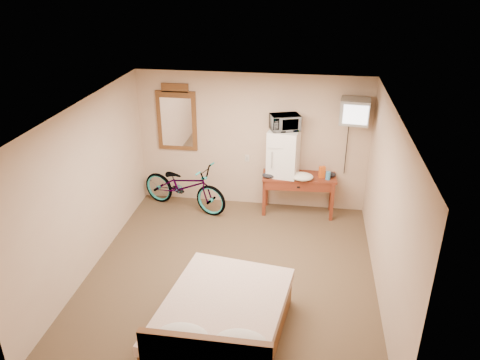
{
  "coord_description": "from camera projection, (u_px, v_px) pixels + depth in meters",
  "views": [
    {
      "loc": [
        0.99,
        -5.64,
        4.22
      ],
      "look_at": [
        0.01,
        0.83,
        1.16
      ],
      "focal_mm": 35.0,
      "sensor_mm": 36.0,
      "label": 1
    }
  ],
  "objects": [
    {
      "name": "desk",
      "position": [
        299.0,
        183.0,
        8.38
      ],
      "size": [
        1.34,
        0.58,
        0.75
      ],
      "color": "maroon",
      "rests_on": "floor"
    },
    {
      "name": "snack_bag",
      "position": [
        322.0,
        172.0,
        8.24
      ],
      "size": [
        0.12,
        0.1,
        0.21
      ],
      "primitive_type": "cube",
      "rotation": [
        0.0,
        0.0,
        0.38
      ],
      "color": "#DF5613",
      "rests_on": "desk"
    },
    {
      "name": "room",
      "position": [
        230.0,
        199.0,
        6.45
      ],
      "size": [
        4.6,
        4.64,
        2.5
      ],
      "color": "#493924",
      "rests_on": "ground"
    },
    {
      "name": "microwave",
      "position": [
        285.0,
        122.0,
        7.99
      ],
      "size": [
        0.57,
        0.48,
        0.27
      ],
      "primitive_type": "imported",
      "rotation": [
        0.0,
        0.0,
        0.34
      ],
      "color": "white",
      "rests_on": "mini_fridge"
    },
    {
      "name": "wall_mirror",
      "position": [
        177.0,
        118.0,
        8.51
      ],
      "size": [
        0.73,
        0.04,
        1.24
      ],
      "color": "brown",
      "rests_on": "room"
    },
    {
      "name": "blue_cup",
      "position": [
        328.0,
        176.0,
        8.18
      ],
      "size": [
        0.08,
        0.08,
        0.14
      ],
      "primitive_type": "cylinder",
      "color": "#398BC2",
      "rests_on": "desk"
    },
    {
      "name": "bed",
      "position": [
        222.0,
        323.0,
        5.59
      ],
      "size": [
        1.63,
        2.02,
        0.9
      ],
      "color": "brown",
      "rests_on": "floor"
    },
    {
      "name": "cloth_dark_a",
      "position": [
        269.0,
        175.0,
        8.26
      ],
      "size": [
        0.23,
        0.17,
        0.09
      ],
      "primitive_type": "ellipsoid",
      "color": "black",
      "rests_on": "desk"
    },
    {
      "name": "mini_fridge",
      "position": [
        284.0,
        153.0,
        8.23
      ],
      "size": [
        0.58,
        0.56,
        0.84
      ],
      "color": "white",
      "rests_on": "desk"
    },
    {
      "name": "cloth_dark_b",
      "position": [
        331.0,
        174.0,
        8.3
      ],
      "size": [
        0.18,
        0.14,
        0.08
      ],
      "primitive_type": "ellipsoid",
      "color": "black",
      "rests_on": "desk"
    },
    {
      "name": "bicycle",
      "position": [
        184.0,
        186.0,
        8.64
      ],
      "size": [
        1.85,
        1.14,
        0.92
      ],
      "primitive_type": "imported",
      "rotation": [
        0.0,
        0.0,
        1.25
      ],
      "color": "black",
      "rests_on": "floor"
    },
    {
      "name": "cloth_cream",
      "position": [
        302.0,
        177.0,
        8.17
      ],
      "size": [
        0.4,
        0.31,
        0.12
      ],
      "primitive_type": "ellipsoid",
      "color": "white",
      "rests_on": "desk"
    },
    {
      "name": "crt_television",
      "position": [
        355.0,
        111.0,
        7.71
      ],
      "size": [
        0.51,
        0.6,
        0.41
      ],
      "color": "black",
      "rests_on": "room"
    }
  ]
}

